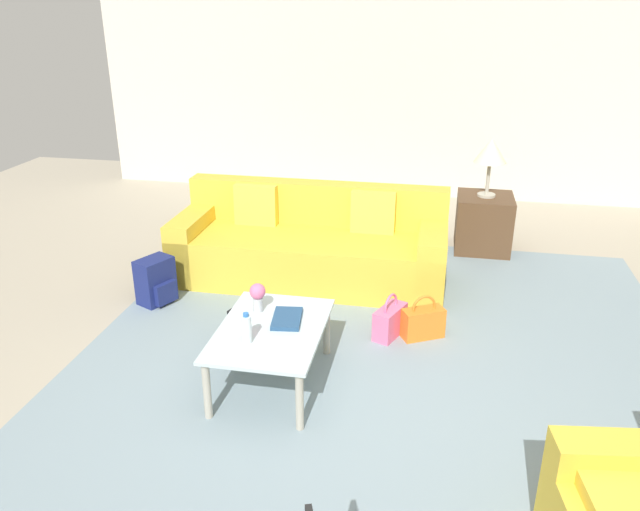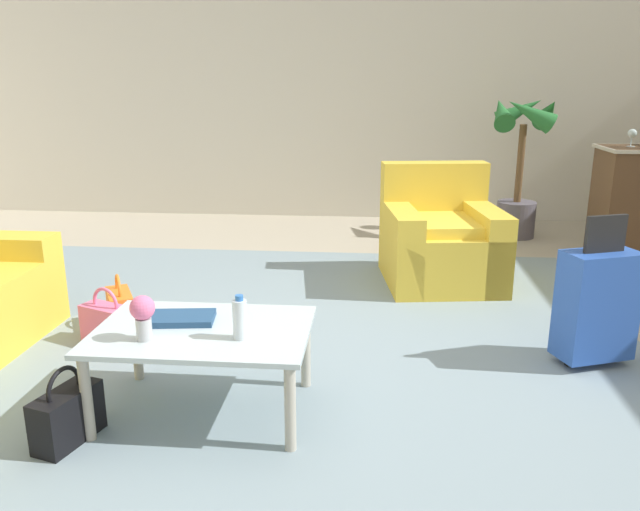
% 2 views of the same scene
% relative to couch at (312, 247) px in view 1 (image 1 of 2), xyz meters
% --- Properties ---
extents(ground_plane, '(12.00, 12.00, 0.00)m').
position_rel_couch_xyz_m(ground_plane, '(2.19, 0.60, -0.29)').
color(ground_plane, '#A89E89').
extents(wall_left, '(0.12, 8.00, 3.10)m').
position_rel_couch_xyz_m(wall_left, '(-2.87, 0.60, 1.26)').
color(wall_left, beige).
rests_on(wall_left, ground).
extents(area_rug, '(5.20, 4.40, 0.01)m').
position_rel_couch_xyz_m(area_rug, '(1.59, 0.80, -0.29)').
color(area_rug, gray).
rests_on(area_rug, ground).
extents(couch, '(0.92, 2.45, 0.84)m').
position_rel_couch_xyz_m(couch, '(0.00, 0.00, 0.00)').
color(couch, gold).
rests_on(couch, ground).
extents(coffee_table, '(0.99, 0.68, 0.43)m').
position_rel_couch_xyz_m(coffee_table, '(1.79, 0.10, 0.08)').
color(coffee_table, silver).
rests_on(coffee_table, ground).
extents(water_bottle, '(0.06, 0.06, 0.20)m').
position_rel_couch_xyz_m(water_bottle, '(1.99, 0.00, 0.23)').
color(water_bottle, silver).
rests_on(water_bottle, coffee_table).
extents(coffee_table_book, '(0.32, 0.22, 0.03)m').
position_rel_couch_xyz_m(coffee_table_book, '(1.67, 0.18, 0.15)').
color(coffee_table_book, navy).
rests_on(coffee_table_book, coffee_table).
extents(flower_vase, '(0.11, 0.11, 0.21)m').
position_rel_couch_xyz_m(flower_vase, '(1.57, -0.05, 0.25)').
color(flower_vase, '#B2B7BC').
rests_on(flower_vase, coffee_table).
extents(side_table, '(0.55, 0.55, 0.58)m').
position_rel_couch_xyz_m(side_table, '(-1.01, 1.60, -0.01)').
color(side_table, '#513823').
rests_on(side_table, ground).
extents(table_lamp, '(0.32, 0.32, 0.59)m').
position_rel_couch_xyz_m(table_lamp, '(-1.01, 1.60, 0.73)').
color(table_lamp, '#ADA899').
rests_on(table_lamp, side_table).
extents(handbag_pink, '(0.35, 0.25, 0.36)m').
position_rel_couch_xyz_m(handbag_pink, '(1.00, 0.82, -0.16)').
color(handbag_pink, pink).
rests_on(handbag_pink, ground).
extents(handbag_black, '(0.22, 0.35, 0.36)m').
position_rel_couch_xyz_m(handbag_black, '(1.26, -0.22, -0.16)').
color(handbag_black, black).
rests_on(handbag_black, ground).
extents(handbag_orange, '(0.28, 0.35, 0.36)m').
position_rel_couch_xyz_m(handbag_orange, '(0.97, 1.08, -0.16)').
color(handbag_orange, orange).
rests_on(handbag_orange, ground).
extents(backpack_navy, '(0.36, 0.34, 0.40)m').
position_rel_couch_xyz_m(backpack_navy, '(0.80, -1.19, -0.10)').
color(backpack_navy, navy).
rests_on(backpack_navy, ground).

